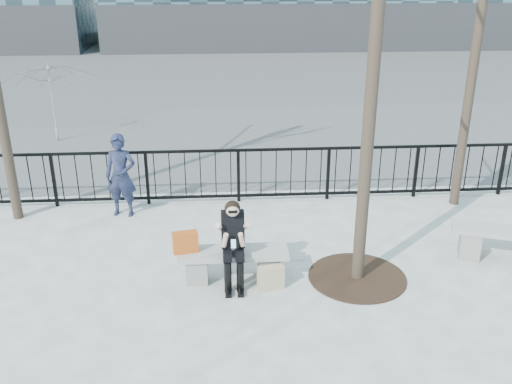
{
  "coord_description": "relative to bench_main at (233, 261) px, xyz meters",
  "views": [
    {
      "loc": [
        -0.17,
        -7.58,
        4.58
      ],
      "look_at": [
        0.4,
        0.8,
        1.1
      ],
      "focal_mm": 40.0,
      "sensor_mm": 36.0,
      "label": 1
    }
  ],
  "objects": [
    {
      "name": "vendor_umbrella",
      "position": [
        -4.47,
        7.36,
        0.73
      ],
      "size": [
        2.64,
        2.68,
        2.07
      ],
      "primitive_type": "imported",
      "rotation": [
        0.0,
        0.0,
        0.18
      ],
      "color": "gold",
      "rests_on": "ground"
    },
    {
      "name": "handbag",
      "position": [
        -0.71,
        0.02,
        0.34
      ],
      "size": [
        0.41,
        0.25,
        0.31
      ],
      "primitive_type": "cube",
      "rotation": [
        0.0,
        0.0,
        0.2
      ],
      "color": "#B74D16",
      "rests_on": "bench_main"
    },
    {
      "name": "seated_woman",
      "position": [
        0.0,
        -0.16,
        0.37
      ],
      "size": [
        0.5,
        0.64,
        1.34
      ],
      "color": "black",
      "rests_on": "ground"
    },
    {
      "name": "ground",
      "position": [
        0.0,
        0.0,
        -0.3
      ],
      "size": [
        120.0,
        120.0,
        0.0
      ],
      "primitive_type": "plane",
      "color": "gray",
      "rests_on": "ground"
    },
    {
      "name": "bench_main",
      "position": [
        0.0,
        0.0,
        0.0
      ],
      "size": [
        1.65,
        0.46,
        0.49
      ],
      "color": "slate",
      "rests_on": "ground"
    },
    {
      "name": "bench_second",
      "position": [
        4.42,
        0.43,
        -0.0
      ],
      "size": [
        1.63,
        0.45,
        0.48
      ],
      "rotation": [
        0.0,
        0.0,
        -0.34
      ],
      "color": "slate",
      "rests_on": "ground"
    },
    {
      "name": "tree_grate",
      "position": [
        1.9,
        -0.1,
        -0.29
      ],
      "size": [
        1.5,
        1.5,
        0.02
      ],
      "primitive_type": "cylinder",
      "color": "black",
      "rests_on": "ground"
    },
    {
      "name": "street_surface",
      "position": [
        0.0,
        15.0,
        -0.3
      ],
      "size": [
        60.0,
        23.0,
        0.01
      ],
      "primitive_type": "cube",
      "color": "#474747",
      "rests_on": "ground"
    },
    {
      "name": "shopping_bag",
      "position": [
        0.54,
        -0.32,
        -0.12
      ],
      "size": [
        0.41,
        0.23,
        0.37
      ],
      "primitive_type": "cube",
      "rotation": [
        0.0,
        0.0,
        0.23
      ],
      "color": "#C6B28C",
      "rests_on": "ground"
    },
    {
      "name": "standing_man",
      "position": [
        -2.01,
        2.51,
        0.49
      ],
      "size": [
        0.63,
        0.47,
        1.59
      ],
      "primitive_type": "imported",
      "rotation": [
        0.0,
        0.0,
        -0.16
      ],
      "color": "black",
      "rests_on": "ground"
    },
    {
      "name": "railing",
      "position": [
        0.0,
        3.0,
        0.25
      ],
      "size": [
        14.0,
        0.06,
        1.1
      ],
      "color": "black",
      "rests_on": "ground"
    }
  ]
}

